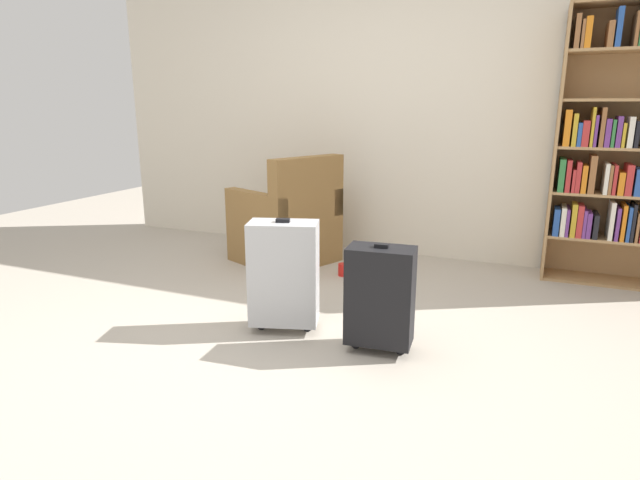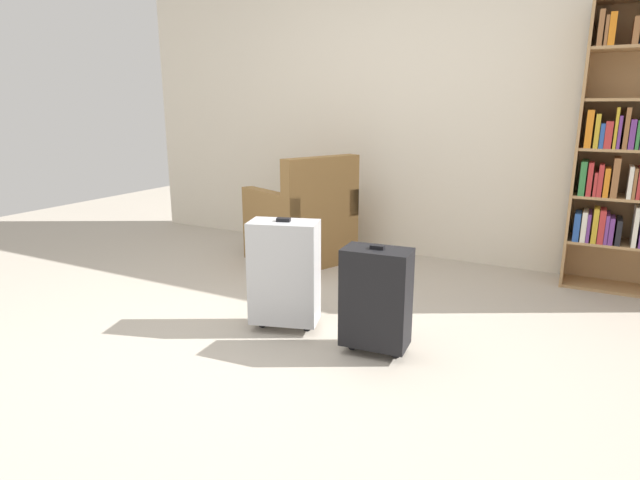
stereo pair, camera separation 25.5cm
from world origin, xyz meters
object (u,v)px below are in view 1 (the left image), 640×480
(mug, at_px, (344,270))
(suitcase_black, at_px, (380,296))
(armchair, at_px, (288,225))
(bookshelf, at_px, (629,149))
(suitcase_silver, at_px, (284,273))

(mug, relative_size, suitcase_black, 0.20)
(armchair, bearing_deg, bookshelf, 10.09)
(suitcase_black, bearing_deg, armchair, 132.01)
(suitcase_black, bearing_deg, bookshelf, 53.87)
(bookshelf, xyz_separation_m, armchair, (-2.48, -0.44, -0.67))
(armchair, xyz_separation_m, suitcase_black, (1.19, -1.32, -0.00))
(bookshelf, height_order, armchair, bookshelf)
(suitcase_silver, bearing_deg, bookshelf, 42.41)
(mug, xyz_separation_m, suitcase_black, (0.62, -1.13, 0.26))
(suitcase_black, xyz_separation_m, suitcase_silver, (-0.59, 0.05, 0.04))
(suitcase_silver, bearing_deg, armchair, 115.24)
(suitcase_silver, bearing_deg, mug, 91.42)
(bookshelf, distance_m, mug, 2.22)
(bookshelf, bearing_deg, suitcase_black, -126.13)
(bookshelf, xyz_separation_m, suitcase_black, (-1.29, -1.76, -0.68))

